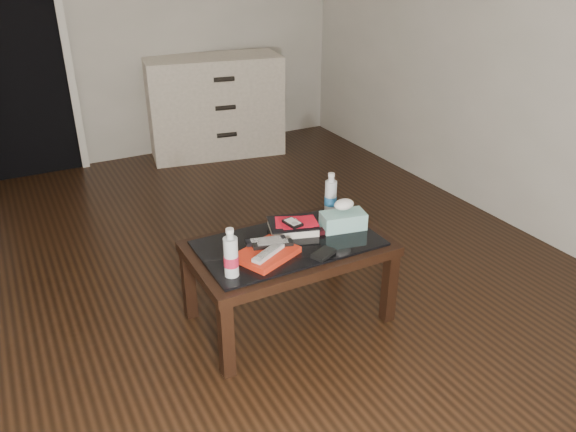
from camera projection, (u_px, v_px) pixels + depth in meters
name	position (u px, v px, depth m)	size (l,w,h in m)	color
ground	(164.00, 309.00, 3.10)	(5.00, 5.00, 0.00)	black
doorway	(10.00, 53.00, 4.43)	(0.90, 0.08, 2.07)	black
coffee_table	(289.00, 253.00, 2.86)	(1.00, 0.60, 0.46)	black
dresser	(215.00, 106.00, 5.17)	(1.27, 0.69, 0.90)	silver
magazines	(267.00, 254.00, 2.70)	(0.28, 0.21, 0.03)	red
remote_silver	(268.00, 253.00, 2.66)	(0.20, 0.05, 0.02)	#B0B1B5
remote_black_front	(273.00, 244.00, 2.73)	(0.20, 0.05, 0.02)	black
remote_black_back	(266.00, 241.00, 2.76)	(0.20, 0.05, 0.02)	black
textbook	(293.00, 226.00, 2.94)	(0.25, 0.20, 0.05)	black
dvd_mailers	(294.00, 222.00, 2.93)	(0.19, 0.14, 0.01)	red
ipod	(293.00, 223.00, 2.90)	(0.06, 0.10, 0.02)	black
flip_phone	(320.00, 231.00, 2.91)	(0.09, 0.05, 0.02)	black
wallet	(323.00, 254.00, 2.71)	(0.12, 0.07, 0.02)	black
water_bottle_left	(231.00, 252.00, 2.51)	(0.07, 0.07, 0.24)	silver
water_bottle_right	(331.00, 193.00, 3.09)	(0.07, 0.07, 0.24)	silver
tissue_box	(343.00, 221.00, 2.95)	(0.23, 0.12, 0.09)	teal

